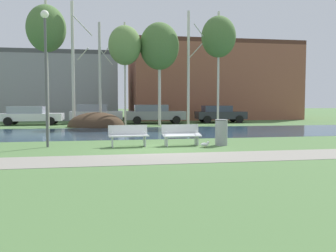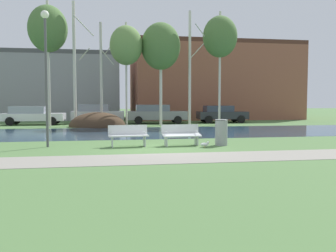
% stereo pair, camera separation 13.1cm
% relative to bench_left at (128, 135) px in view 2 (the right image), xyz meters
% --- Properties ---
extents(ground_plane, '(120.00, 120.00, 0.00)m').
position_rel_bench_left_xyz_m(ground_plane, '(1.10, 9.05, -0.47)').
color(ground_plane, '#4C703D').
extents(paved_path_strip, '(60.00, 2.19, 0.01)m').
position_rel_bench_left_xyz_m(paved_path_strip, '(1.10, -3.28, -0.47)').
color(paved_path_strip, gray).
rests_on(paved_path_strip, ground).
extents(river_band, '(80.00, 8.04, 0.01)m').
position_rel_bench_left_xyz_m(river_band, '(1.10, 6.64, -0.47)').
color(river_band, '#284256').
rests_on(river_band, ground).
extents(soil_mound, '(4.06, 3.20, 2.09)m').
position_rel_bench_left_xyz_m(soil_mound, '(-1.43, 12.07, -0.47)').
color(soil_mound, '#423021').
rests_on(soil_mound, ground).
extents(bench_left, '(1.63, 0.65, 0.87)m').
position_rel_bench_left_xyz_m(bench_left, '(0.00, 0.00, 0.00)').
color(bench_left, silver).
rests_on(bench_left, ground).
extents(bench_right, '(1.63, 0.65, 0.87)m').
position_rel_bench_left_xyz_m(bench_right, '(2.19, 0.00, 0.00)').
color(bench_right, silver).
rests_on(bench_right, ground).
extents(trash_bin, '(0.54, 0.54, 1.08)m').
position_rel_bench_left_xyz_m(trash_bin, '(3.86, -0.20, 0.09)').
color(trash_bin, gray).
rests_on(trash_bin, ground).
extents(seagull, '(0.40, 0.15, 0.25)m').
position_rel_bench_left_xyz_m(seagull, '(2.99, -0.80, -0.34)').
color(seagull, white).
rests_on(seagull, ground).
extents(streetlamp, '(0.32, 0.32, 5.41)m').
position_rel_bench_left_xyz_m(streetlamp, '(-3.21, 0.46, 3.14)').
color(streetlamp, '#4C4C51').
rests_on(streetlamp, ground).
extents(birch_far_left, '(2.77, 2.77, 8.96)m').
position_rel_bench_left_xyz_m(birch_far_left, '(-4.85, 12.81, 6.49)').
color(birch_far_left, beige).
rests_on(birch_far_left, ground).
extents(birch_left, '(1.53, 2.54, 8.97)m').
position_rel_bench_left_xyz_m(birch_left, '(-2.99, 12.64, 4.10)').
color(birch_left, beige).
rests_on(birch_left, ground).
extents(birch_center_left, '(1.17, 1.97, 7.39)m').
position_rel_bench_left_xyz_m(birch_center_left, '(-1.10, 11.90, 3.30)').
color(birch_center_left, '#BCB7A8').
rests_on(birch_center_left, ground).
extents(birch_center, '(2.38, 2.38, 7.54)m').
position_rel_bench_left_xyz_m(birch_center, '(0.68, 12.30, 5.39)').
color(birch_center, beige).
rests_on(birch_center, ground).
extents(birch_center_right, '(2.91, 2.91, 7.66)m').
position_rel_bench_left_xyz_m(birch_center_right, '(3.25, 12.48, 5.41)').
color(birch_center_right, beige).
rests_on(birch_center_right, ground).
extents(birch_right, '(1.54, 2.56, 8.60)m').
position_rel_bench_left_xyz_m(birch_right, '(5.52, 12.49, 3.93)').
color(birch_right, beige).
rests_on(birch_right, ground).
extents(birch_far_right, '(2.60, 2.60, 8.59)m').
position_rel_bench_left_xyz_m(birch_far_right, '(7.76, 12.24, 6.20)').
color(birch_far_right, beige).
rests_on(birch_far_right, ground).
extents(parked_van_nearest_white, '(4.73, 2.12, 1.44)m').
position_rel_bench_left_xyz_m(parked_van_nearest_white, '(-6.46, 15.02, 0.29)').
color(parked_van_nearest_white, silver).
rests_on(parked_van_nearest_white, ground).
extents(parked_sedan_second_silver, '(4.29, 2.26, 1.57)m').
position_rel_bench_left_xyz_m(parked_sedan_second_silver, '(-1.52, 15.90, 0.35)').
color(parked_sedan_second_silver, '#B2B5BC').
rests_on(parked_sedan_second_silver, ground).
extents(parked_hatch_third_grey, '(4.85, 2.15, 1.54)m').
position_rel_bench_left_xyz_m(parked_hatch_third_grey, '(3.24, 14.97, 0.34)').
color(parked_hatch_third_grey, slate).
rests_on(parked_hatch_third_grey, ground).
extents(parked_wagon_fourth_dark, '(4.24, 2.20, 1.45)m').
position_rel_bench_left_xyz_m(parked_wagon_fourth_dark, '(8.85, 15.14, 0.30)').
color(parked_wagon_fourth_dark, '#282B30').
rests_on(parked_wagon_fourth_dark, ground).
extents(building_grey_warehouse, '(15.12, 7.83, 6.56)m').
position_rel_bench_left_xyz_m(building_grey_warehouse, '(-7.05, 24.02, 2.81)').
color(building_grey_warehouse, gray).
rests_on(building_grey_warehouse, ground).
extents(building_brick_low, '(16.55, 9.65, 7.70)m').
position_rel_bench_left_xyz_m(building_brick_low, '(10.32, 23.07, 3.38)').
color(building_brick_low, brown).
rests_on(building_brick_low, ground).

